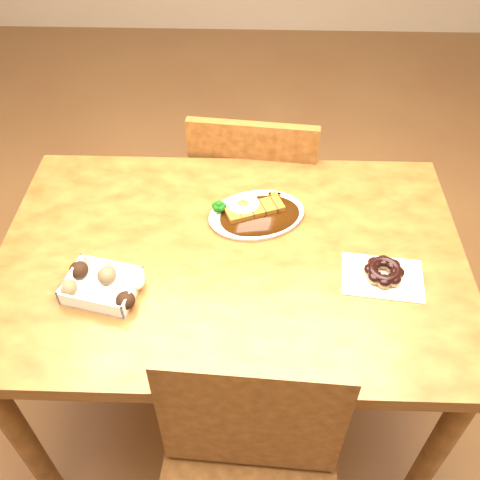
{
  "coord_description": "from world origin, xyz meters",
  "views": [
    {
      "loc": [
        0.05,
        -0.93,
        1.75
      ],
      "look_at": [
        0.02,
        -0.01,
        0.81
      ],
      "focal_mm": 40.0,
      "sensor_mm": 36.0,
      "label": 1
    }
  ],
  "objects_px": {
    "chair_far": "(255,197)",
    "donut_box": "(102,285)",
    "katsu_curry_plate": "(255,213)",
    "table": "(232,278)",
    "pon_de_ring": "(384,272)"
  },
  "relations": [
    {
      "from": "table",
      "to": "katsu_curry_plate",
      "type": "height_order",
      "value": "katsu_curry_plate"
    },
    {
      "from": "chair_far",
      "to": "donut_box",
      "type": "relative_size",
      "value": 4.33
    },
    {
      "from": "katsu_curry_plate",
      "to": "pon_de_ring",
      "type": "height_order",
      "value": "katsu_curry_plate"
    },
    {
      "from": "katsu_curry_plate",
      "to": "pon_de_ring",
      "type": "distance_m",
      "value": 0.38
    },
    {
      "from": "katsu_curry_plate",
      "to": "donut_box",
      "type": "relative_size",
      "value": 1.51
    },
    {
      "from": "donut_box",
      "to": "pon_de_ring",
      "type": "relative_size",
      "value": 0.95
    },
    {
      "from": "table",
      "to": "donut_box",
      "type": "bearing_deg",
      "value": -155.6
    },
    {
      "from": "chair_far",
      "to": "donut_box",
      "type": "distance_m",
      "value": 0.82
    },
    {
      "from": "pon_de_ring",
      "to": "katsu_curry_plate",
      "type": "bearing_deg",
      "value": 146.27
    },
    {
      "from": "katsu_curry_plate",
      "to": "donut_box",
      "type": "xyz_separation_m",
      "value": [
        -0.36,
        -0.28,
        0.01
      ]
    },
    {
      "from": "chair_far",
      "to": "donut_box",
      "type": "xyz_separation_m",
      "value": [
        -0.36,
        -0.67,
        0.3
      ]
    },
    {
      "from": "chair_far",
      "to": "katsu_curry_plate",
      "type": "height_order",
      "value": "chair_far"
    },
    {
      "from": "katsu_curry_plate",
      "to": "donut_box",
      "type": "bearing_deg",
      "value": -142.33
    },
    {
      "from": "donut_box",
      "to": "pon_de_ring",
      "type": "height_order",
      "value": "donut_box"
    },
    {
      "from": "donut_box",
      "to": "chair_far",
      "type": "bearing_deg",
      "value": 61.82
    }
  ]
}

